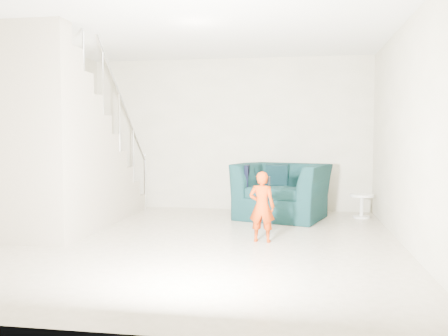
{
  "coord_description": "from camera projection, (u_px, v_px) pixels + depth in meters",
  "views": [
    {
      "loc": [
        1.25,
        -5.69,
        1.32
      ],
      "look_at": [
        0.15,
        1.2,
        0.85
      ],
      "focal_mm": 38.0,
      "sensor_mm": 36.0,
      "label": 1
    }
  ],
  "objects": [
    {
      "name": "toddler",
      "position": [
        262.0,
        207.0,
        5.9
      ],
      "size": [
        0.34,
        0.25,
        0.89
      ],
      "primitive_type": "imported",
      "rotation": [
        0.0,
        0.0,
        3.03
      ],
      "color": "#A52B05",
      "rests_on": "floor"
    },
    {
      "name": "back_wall",
      "position": [
        229.0,
        134.0,
        8.51
      ],
      "size": [
        5.0,
        0.0,
        5.0
      ],
      "primitive_type": "plane",
      "rotation": [
        1.57,
        0.0,
        0.0
      ],
      "color": "#A4A086",
      "rests_on": "floor"
    },
    {
      "name": "cushion",
      "position": [
        277.0,
        175.0,
        7.86
      ],
      "size": [
        0.36,
        0.17,
        0.36
      ],
      "primitive_type": "cube",
      "rotation": [
        0.21,
        0.0,
        0.0
      ],
      "color": "black",
      "rests_on": "armchair"
    },
    {
      "name": "left_wall",
      "position": [
        10.0,
        134.0,
        6.19
      ],
      "size": [
        0.0,
        5.5,
        5.5
      ],
      "primitive_type": "plane",
      "rotation": [
        1.57,
        0.0,
        1.57
      ],
      "color": "#A4A086",
      "rests_on": "floor"
    },
    {
      "name": "armchair",
      "position": [
        282.0,
        191.0,
        7.61
      ],
      "size": [
        1.64,
        1.53,
        0.88
      ],
      "primitive_type": "imported",
      "rotation": [
        0.0,
        0.0,
        -0.3
      ],
      "color": "black",
      "rests_on": "floor"
    },
    {
      "name": "throw",
      "position": [
        248.0,
        184.0,
        7.64
      ],
      "size": [
        0.06,
        0.55,
        0.62
      ],
      "primitive_type": "cube",
      "color": "black",
      "rests_on": "armchair"
    },
    {
      "name": "front_wall",
      "position": [
        106.0,
        132.0,
        3.09
      ],
      "size": [
        5.0,
        0.0,
        5.0
      ],
      "primitive_type": "plane",
      "rotation": [
        -1.57,
        0.0,
        0.0
      ],
      "color": "#A4A086",
      "rests_on": "floor"
    },
    {
      "name": "phone",
      "position": [
        269.0,
        181.0,
        5.82
      ],
      "size": [
        0.03,
        0.05,
        0.1
      ],
      "primitive_type": "cube",
      "rotation": [
        0.0,
        0.0,
        0.14
      ],
      "color": "black",
      "rests_on": "toddler"
    },
    {
      "name": "floor",
      "position": [
        197.0,
        242.0,
        5.89
      ],
      "size": [
        5.5,
        5.5,
        0.0
      ],
      "primitive_type": "plane",
      "color": "gray",
      "rests_on": "ground"
    },
    {
      "name": "staircase",
      "position": [
        67.0,
        163.0,
        6.68
      ],
      "size": [
        1.02,
        3.03,
        3.62
      ],
      "color": "#ADA089",
      "rests_on": "floor"
    },
    {
      "name": "right_wall",
      "position": [
        411.0,
        134.0,
        5.4
      ],
      "size": [
        0.0,
        5.5,
        5.5
      ],
      "primitive_type": "plane",
      "rotation": [
        1.57,
        0.0,
        -1.57
      ],
      "color": "#A4A086",
      "rests_on": "floor"
    },
    {
      "name": "ceiling",
      "position": [
        196.0,
        22.0,
        5.71
      ],
      "size": [
        5.5,
        5.5,
        0.0
      ],
      "primitive_type": "plane",
      "rotation": [
        3.14,
        0.0,
        0.0
      ],
      "color": "silver",
      "rests_on": "back_wall"
    },
    {
      "name": "side_table",
      "position": [
        362.0,
        202.0,
        7.64
      ],
      "size": [
        0.39,
        0.39,
        0.39
      ],
      "color": "white",
      "rests_on": "floor"
    }
  ]
}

